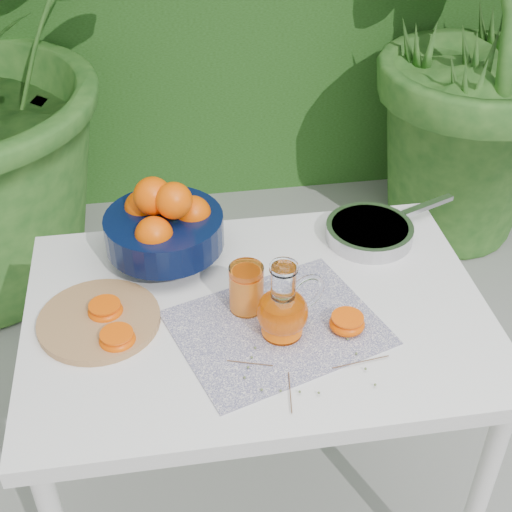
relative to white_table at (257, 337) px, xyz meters
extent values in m
plane|color=#A29F9B|center=(-0.09, 0.07, -0.67)|extent=(60.00, 60.00, 0.00)
imported|color=#25591E|center=(0.98, 1.33, 0.19)|extent=(2.39, 2.39, 1.72)
cube|color=white|center=(0.00, 0.00, 0.06)|extent=(1.00, 0.70, 0.04)
cylinder|color=white|center=(0.45, -0.30, -0.31)|extent=(0.04, 0.04, 0.71)
cylinder|color=white|center=(-0.45, 0.30, -0.31)|extent=(0.04, 0.04, 0.71)
cylinder|color=white|center=(0.45, 0.30, -0.31)|extent=(0.04, 0.04, 0.71)
cube|color=#0C0E47|center=(0.03, -0.07, 0.08)|extent=(0.49, 0.43, 0.00)
cylinder|color=#A97A4C|center=(-0.34, 0.01, 0.09)|extent=(0.33, 0.33, 0.02)
cylinder|color=black|center=(-0.18, 0.21, 0.10)|extent=(0.13, 0.13, 0.04)
cylinder|color=black|center=(-0.18, 0.21, 0.16)|extent=(0.35, 0.35, 0.08)
sphere|color=#FF5002|center=(-0.23, 0.26, 0.20)|extent=(0.11, 0.11, 0.09)
sphere|color=#FF5002|center=(-0.12, 0.22, 0.20)|extent=(0.11, 0.11, 0.09)
sphere|color=#FF5002|center=(-0.21, 0.15, 0.20)|extent=(0.11, 0.11, 0.09)
sphere|color=#FF5002|center=(-0.16, 0.28, 0.20)|extent=(0.11, 0.11, 0.09)
sphere|color=#FF5002|center=(-0.20, 0.22, 0.25)|extent=(0.11, 0.11, 0.09)
sphere|color=#FF5002|center=(-0.16, 0.19, 0.26)|extent=(0.11, 0.11, 0.08)
cylinder|color=white|center=(0.04, -0.08, 0.09)|extent=(0.11, 0.11, 0.01)
ellipsoid|color=white|center=(0.04, -0.08, 0.14)|extent=(0.14, 0.14, 0.10)
cylinder|color=white|center=(0.04, -0.08, 0.22)|extent=(0.06, 0.06, 0.07)
cylinder|color=white|center=(0.04, -0.08, 0.26)|extent=(0.07, 0.07, 0.01)
torus|color=white|center=(0.09, -0.07, 0.17)|extent=(0.08, 0.04, 0.08)
cylinder|color=#DB5304|center=(0.04, -0.08, 0.13)|extent=(0.11, 0.11, 0.08)
cylinder|color=white|center=(-0.02, 0.01, 0.14)|extent=(0.07, 0.07, 0.11)
cylinder|color=orange|center=(-0.02, 0.01, 0.13)|extent=(0.07, 0.07, 0.09)
cylinder|color=orange|center=(-0.02, 0.01, 0.18)|extent=(0.06, 0.06, 0.00)
cylinder|color=#ADACB0|center=(0.31, 0.22, 0.10)|extent=(0.28, 0.28, 0.04)
cylinder|color=white|center=(0.31, 0.22, 0.12)|extent=(0.24, 0.24, 0.01)
cube|color=#ADACB0|center=(0.48, 0.29, 0.12)|extent=(0.16, 0.08, 0.01)
ellipsoid|color=#FF5002|center=(-0.30, -0.07, 0.10)|extent=(0.08, 0.08, 0.04)
cylinder|color=orange|center=(-0.30, -0.07, 0.12)|extent=(0.07, 0.07, 0.00)
ellipsoid|color=#FF5002|center=(-0.32, 0.03, 0.10)|extent=(0.08, 0.08, 0.04)
cylinder|color=orange|center=(-0.32, 0.03, 0.12)|extent=(0.07, 0.07, 0.00)
ellipsoid|color=#FF5002|center=(0.17, -0.09, 0.10)|extent=(0.08, 0.08, 0.04)
cylinder|color=orange|center=(0.17, -0.09, 0.12)|extent=(0.07, 0.07, 0.00)
cylinder|color=brown|center=(0.02, -0.25, 0.09)|extent=(0.02, 0.10, 0.00)
sphere|color=#566736|center=(-0.03, -0.24, 0.09)|extent=(0.01, 0.01, 0.01)
sphere|color=#566736|center=(0.01, -0.24, 0.09)|extent=(0.01, 0.01, 0.01)
sphere|color=#566736|center=(0.04, -0.25, 0.09)|extent=(0.01, 0.01, 0.01)
sphere|color=#566736|center=(0.08, -0.26, 0.09)|extent=(0.01, 0.01, 0.01)
cylinder|color=brown|center=(0.18, -0.19, 0.09)|extent=(0.12, 0.02, 0.00)
sphere|color=#566736|center=(0.17, -0.13, 0.09)|extent=(0.01, 0.01, 0.01)
sphere|color=#566736|center=(0.17, -0.17, 0.09)|extent=(0.01, 0.01, 0.01)
sphere|color=#566736|center=(0.18, -0.21, 0.09)|extent=(0.01, 0.01, 0.01)
sphere|color=#566736|center=(0.19, -0.26, 0.09)|extent=(0.01, 0.01, 0.01)
cylinder|color=brown|center=(-0.04, -0.16, 0.09)|extent=(0.09, 0.03, 0.00)
sphere|color=#566736|center=(-0.06, -0.20, 0.09)|extent=(0.01, 0.01, 0.01)
sphere|color=#566736|center=(-0.05, -0.17, 0.09)|extent=(0.01, 0.01, 0.01)
sphere|color=#566736|center=(-0.04, -0.15, 0.09)|extent=(0.01, 0.01, 0.01)
sphere|color=#566736|center=(-0.02, -0.12, 0.09)|extent=(0.01, 0.01, 0.01)
camera|label=1|loc=(-0.18, -1.14, 1.11)|focal=50.00mm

